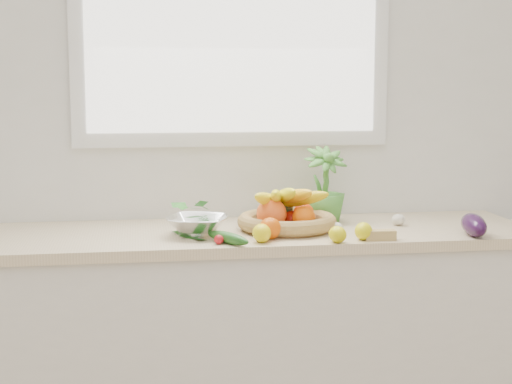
{
  "coord_description": "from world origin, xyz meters",
  "views": [
    {
      "loc": [
        -0.39,
        -0.97,
        1.47
      ],
      "look_at": [
        0.05,
        1.93,
        1.05
      ],
      "focal_mm": 55.0,
      "sensor_mm": 36.0,
      "label": 1
    }
  ],
  "objects": [
    {
      "name": "fruit_basket",
      "position": [
        0.17,
        1.93,
        0.95
      ],
      "size": [
        0.42,
        0.42,
        0.19
      ],
      "color": "#AF7F4D",
      "rests_on": "countertop"
    },
    {
      "name": "cucumber",
      "position": [
        -0.08,
        1.72,
        0.92
      ],
      "size": [
        0.15,
        0.21,
        0.04
      ],
      "primitive_type": "ellipsoid",
      "rotation": [
        0.0,
        0.0,
        0.56
      ],
      "color": "#195418",
      "rests_on": "countertop"
    },
    {
      "name": "back_wall",
      "position": [
        0.0,
        2.25,
        1.35
      ],
      "size": [
        4.5,
        0.02,
        2.7
      ],
      "primitive_type": "cube",
      "color": "white",
      "rests_on": "ground"
    },
    {
      "name": "apple",
      "position": [
        0.19,
        1.94,
        0.94
      ],
      "size": [
        0.08,
        0.08,
        0.07
      ],
      "primitive_type": "sphere",
      "rotation": [
        0.0,
        0.0,
        0.06
      ],
      "color": "#A91A0D",
      "rests_on": "countertop"
    },
    {
      "name": "lemon_b",
      "position": [
        0.41,
        1.7,
        0.93
      ],
      "size": [
        0.08,
        0.09,
        0.06
      ],
      "primitive_type": "ellipsoid",
      "rotation": [
        0.0,
        0.0,
        -0.27
      ],
      "color": "yellow",
      "rests_on": "countertop"
    },
    {
      "name": "ginger",
      "position": [
        0.47,
        1.7,
        0.92
      ],
      "size": [
        0.11,
        0.05,
        0.04
      ],
      "primitive_type": "cube",
      "rotation": [
        0.0,
        0.0,
        -0.03
      ],
      "color": "tan",
      "rests_on": "countertop"
    },
    {
      "name": "countertop",
      "position": [
        0.0,
        1.95,
        0.88
      ],
      "size": [
        2.24,
        0.62,
        0.04
      ],
      "primitive_type": "cube",
      "color": "beige",
      "rests_on": "counter_cabinet"
    },
    {
      "name": "window_frame",
      "position": [
        0.0,
        2.23,
        1.75
      ],
      "size": [
        1.3,
        0.03,
        1.1
      ],
      "primitive_type": "cube",
      "color": "white",
      "rests_on": "back_wall"
    },
    {
      "name": "colander_with_spinach",
      "position": [
        -0.18,
        1.88,
        0.96
      ],
      "size": [
        0.27,
        0.27,
        0.12
      ],
      "color": "silver",
      "rests_on": "countertop"
    },
    {
      "name": "potted_herb",
      "position": [
        0.35,
        2.07,
        1.05
      ],
      "size": [
        0.21,
        0.21,
        0.32
      ],
      "primitive_type": "imported",
      "rotation": [
        0.0,
        0.0,
        0.21
      ],
      "color": "#488F34",
      "rests_on": "countertop"
    },
    {
      "name": "garlic_b",
      "position": [
        0.26,
        2.01,
        0.92
      ],
      "size": [
        0.06,
        0.06,
        0.04
      ],
      "primitive_type": "ellipsoid",
      "rotation": [
        0.0,
        0.0,
        0.34
      ],
      "color": "silver",
      "rests_on": "countertop"
    },
    {
      "name": "window_pane",
      "position": [
        0.0,
        2.21,
        1.75
      ],
      "size": [
        1.18,
        0.01,
        0.98
      ],
      "primitive_type": "cube",
      "color": "white",
      "rests_on": "window_frame"
    },
    {
      "name": "counter_cabinet",
      "position": [
        0.0,
        1.95,
        0.43
      ],
      "size": [
        2.2,
        0.58,
        0.86
      ],
      "primitive_type": "cube",
      "color": "silver",
      "rests_on": "ground"
    },
    {
      "name": "lemon_c",
      "position": [
        0.3,
        1.67,
        0.93
      ],
      "size": [
        0.08,
        0.09,
        0.06
      ],
      "primitive_type": "ellipsoid",
      "rotation": [
        0.0,
        0.0,
        0.29
      ],
      "color": "yellow",
      "rests_on": "countertop"
    },
    {
      "name": "orange_loose",
      "position": [
        0.08,
        1.77,
        0.94
      ],
      "size": [
        0.09,
        0.09,
        0.08
      ],
      "primitive_type": "sphere",
      "rotation": [
        0.0,
        0.0,
        0.08
      ],
      "color": "#DD5306",
      "rests_on": "countertop"
    },
    {
      "name": "eggplant",
      "position": [
        0.83,
        1.71,
        0.94
      ],
      "size": [
        0.1,
        0.21,
        0.08
      ],
      "primitive_type": "ellipsoid",
      "rotation": [
        0.0,
        0.0,
        -0.13
      ],
      "color": "#280D31",
      "rests_on": "countertop"
    },
    {
      "name": "garlic_c",
      "position": [
        0.35,
        1.85,
        0.92
      ],
      "size": [
        0.06,
        0.06,
        0.04
      ],
      "primitive_type": "ellipsoid",
      "rotation": [
        0.0,
        0.0,
        0.32
      ],
      "color": "silver",
      "rests_on": "countertop"
    },
    {
      "name": "lemon_a",
      "position": [
        0.04,
        1.72,
        0.93
      ],
      "size": [
        0.07,
        0.09,
        0.07
      ],
      "primitive_type": "ellipsoid",
      "rotation": [
        0.0,
        0.0,
        -0.09
      ],
      "color": "yellow",
      "rests_on": "countertop"
    },
    {
      "name": "garlic_a",
      "position": [
        0.63,
        1.96,
        0.92
      ],
      "size": [
        0.07,
        0.07,
        0.05
      ],
      "primitive_type": "ellipsoid",
      "rotation": [
        0.0,
        0.0,
        -0.36
      ],
      "color": "silver",
      "rests_on": "countertop"
    },
    {
      "name": "radish",
      "position": [
        -0.12,
        1.71,
        0.92
      ],
      "size": [
        0.04,
        0.04,
        0.03
      ],
      "primitive_type": "sphere",
      "rotation": [
        0.0,
        0.0,
        0.03
      ],
      "color": "red",
      "rests_on": "countertop"
    }
  ]
}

